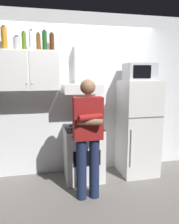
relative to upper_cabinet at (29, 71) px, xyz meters
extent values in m
plane|color=slate|center=(0.85, -0.37, -1.75)|extent=(7.00, 7.00, 0.00)
cube|color=white|center=(0.85, 0.23, -0.40)|extent=(4.80, 0.10, 2.70)
cube|color=silver|center=(0.00, 0.01, 0.00)|extent=(0.90, 0.34, 0.60)
cube|color=silver|center=(-0.22, -0.17, 0.00)|extent=(0.43, 0.01, 0.58)
cube|color=silver|center=(0.22, -0.17, 0.00)|extent=(0.43, 0.01, 0.58)
sphere|color=#B2B2B7|center=(-0.04, -0.18, -0.18)|extent=(0.02, 0.02, 0.02)
sphere|color=#B2B2B7|center=(0.04, -0.18, -0.18)|extent=(0.02, 0.02, 0.02)
cube|color=white|center=(0.80, -0.12, -1.32)|extent=(0.60, 0.60, 0.85)
cube|color=black|center=(0.80, -0.12, -0.89)|extent=(0.59, 0.59, 0.01)
cube|color=black|center=(0.80, -0.43, -1.30)|extent=(0.42, 0.01, 0.24)
cylinder|color=black|center=(0.67, -0.24, -0.88)|extent=(0.16, 0.16, 0.01)
cylinder|color=black|center=(0.93, -0.24, -0.88)|extent=(0.16, 0.16, 0.01)
cylinder|color=black|center=(0.67, 0.00, -0.88)|extent=(0.16, 0.16, 0.01)
cylinder|color=black|center=(0.93, 0.00, -0.88)|extent=(0.16, 0.16, 0.01)
cylinder|color=black|center=(0.60, -0.44, -0.95)|extent=(0.04, 0.02, 0.04)
cylinder|color=black|center=(0.73, -0.44, -0.95)|extent=(0.04, 0.02, 0.04)
cylinder|color=black|center=(0.87, -0.44, -0.95)|extent=(0.04, 0.02, 0.04)
cylinder|color=black|center=(1.00, -0.44, -0.95)|extent=(0.04, 0.02, 0.04)
cube|color=white|center=(0.80, -0.04, -0.27)|extent=(0.60, 0.44, 0.15)
cube|color=white|center=(0.80, 0.10, 0.10)|extent=(0.20, 0.16, 0.60)
cube|color=silver|center=(1.75, -0.12, -0.95)|extent=(0.60, 0.60, 1.60)
cube|color=#4C4C4C|center=(1.75, -0.43, -0.71)|extent=(0.59, 0.01, 0.01)
cylinder|color=silver|center=(1.50, -0.44, -1.19)|extent=(0.02, 0.02, 0.60)
cube|color=#B7BABF|center=(1.75, -0.10, -0.01)|extent=(0.48, 0.36, 0.28)
cube|color=black|center=(1.71, -0.29, -0.01)|extent=(0.30, 0.01, 0.20)
cylinder|color=#192342|center=(0.66, -0.72, -1.32)|extent=(0.14, 0.14, 0.85)
cylinder|color=#192342|center=(0.84, -0.72, -1.32)|extent=(0.14, 0.14, 0.85)
cube|color=maroon|center=(0.75, -0.72, -0.62)|extent=(0.38, 0.20, 0.56)
cylinder|color=maroon|center=(0.75, -0.86, -0.58)|extent=(0.33, 0.17, 0.08)
cylinder|color=#8C6647|center=(0.75, -0.86, -0.64)|extent=(0.33, 0.17, 0.08)
sphere|color=#8C6647|center=(0.75, -0.72, -0.21)|extent=(0.20, 0.20, 0.20)
cylinder|color=#B7BABF|center=(0.93, -0.24, -0.82)|extent=(0.22, 0.22, 0.11)
cylinder|color=black|center=(0.80, -0.24, -0.78)|extent=(0.05, 0.01, 0.01)
cylinder|color=black|center=(1.06, -0.24, -0.78)|extent=(0.05, 0.01, 0.01)
cylinder|color=#19471E|center=(0.24, 0.00, 0.44)|extent=(0.07, 0.07, 0.28)
cylinder|color=black|center=(0.24, 0.00, 0.59)|extent=(0.04, 0.04, 0.02)
cylinder|color=#B2B5BA|center=(-0.16, 0.01, 0.39)|extent=(0.10, 0.10, 0.19)
cylinder|color=black|center=(-0.16, 0.01, 0.50)|extent=(0.05, 0.05, 0.02)
cylinder|color=silver|center=(0.05, -0.03, 0.44)|extent=(0.07, 0.07, 0.27)
cylinder|color=black|center=(0.05, -0.03, 0.58)|extent=(0.04, 0.04, 0.02)
cylinder|color=#4C6B19|center=(-0.06, -0.03, 0.42)|extent=(0.06, 0.06, 0.25)
cylinder|color=black|center=(-0.06, -0.03, 0.56)|extent=(0.03, 0.03, 0.02)
cylinder|color=#47230F|center=(0.35, 0.04, 0.43)|extent=(0.07, 0.07, 0.26)
cylinder|color=black|center=(0.35, 0.04, 0.57)|extent=(0.04, 0.04, 0.02)
cylinder|color=#B7721E|center=(-0.33, -0.01, 0.46)|extent=(0.08, 0.08, 0.31)
cylinder|color=black|center=(-0.33, -0.01, 0.62)|extent=(0.05, 0.05, 0.02)
cylinder|color=brown|center=(0.15, 0.00, 0.42)|extent=(0.06, 0.06, 0.24)
cylinder|color=black|center=(0.15, 0.00, 0.55)|extent=(0.04, 0.04, 0.02)
camera|label=1|loc=(0.18, -3.41, -0.06)|focal=34.27mm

